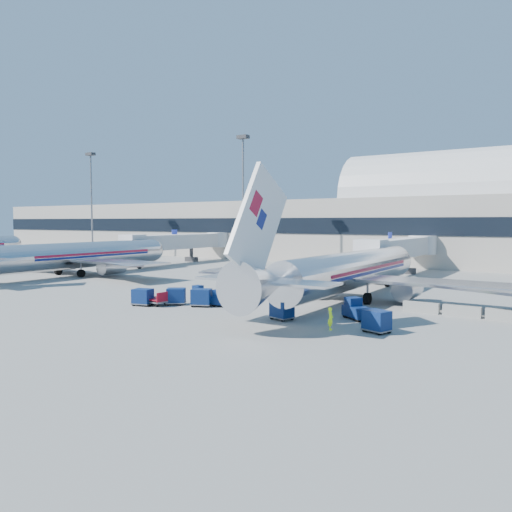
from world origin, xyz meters
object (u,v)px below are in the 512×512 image
Objects in this scene: cart_solo_near at (282,310)px; cart_open_red at (156,300)px; mast_west at (243,181)px; barrier_far at (506,315)px; cart_solo_far at (377,321)px; cart_train_b at (176,296)px; airliner_main at (346,271)px; tug_left at (200,292)px; cart_train_c at (143,297)px; jetbridge_near at (402,248)px; ramp_worker at (331,319)px; mast_far_west at (91,189)px; airliner_mid at (75,255)px; cart_train_a at (201,297)px; barrier_near at (421,307)px; tug_right at (356,310)px; barrier_mid at (462,311)px; tug_lead at (224,299)px; jetbridge_mid at (184,242)px.

cart_solo_near is 13.39m from cart_open_red.
mast_west is 7.53× the size of barrier_far.
cart_train_b is at bearing -164.19° from cart_solo_far.
airliner_main is 12.42× the size of barrier_far.
cart_open_red is at bearing -162.30° from cart_solo_near.
cart_train_c is at bearing 168.92° from tug_left.
jetbridge_near is at bearing 120.55° from barrier_far.
cart_open_red is 1.58× the size of ramp_worker.
mast_west is 38.98m from tug_left.
mast_far_west is 69.17m from cart_open_red.
airliner_mid reaches higher than cart_train_a.
cart_train_c is (55.27, -38.59, -13.96)m from mast_far_west.
barrier_near is at bearing -70.15° from jetbridge_near.
cart_solo_near is 7.94m from cart_solo_far.
cart_train_a is at bearing -136.09° from tug_right.
cart_train_c is 22.21m from cart_solo_far.
cart_train_b is (-20.43, -8.51, 0.38)m from barrier_near.
barrier_mid is at bearing 180.00° from barrier_far.
jetbridge_near is 36.26m from tug_lead.
barrier_near is at bearing -0.17° from cart_train_a.
cart_train_c reaches higher than barrier_far.
airliner_main reaches higher than cart_train_b.
cart_open_red is at bearing -158.78° from barrier_mid.
airliner_main is 17.46× the size of tug_left.
jetbridge_near is 9.17× the size of barrier_mid.
airliner_main is at bearing 22.62° from cart_train_a.
cart_solo_near is at bearing -109.50° from tug_right.
airliner_mid is at bearing 45.33° from ramp_worker.
mast_far_west is at bearing 124.79° from cart_train_a.
airliner_main reaches higher than barrier_mid.
barrier_near is at bearing 180.00° from barrier_mid.
barrier_mid is 25.22m from cart_train_b.
jetbridge_mid is 49.42m from cart_train_c.
barrier_mid and barrier_far have the same top height.
jetbridge_near reaches higher than tug_right.
jetbridge_near is 42.00m from jetbridge_mid.
cart_solo_far is at bearing -45.09° from mast_west.
tug_lead is 6.45m from cart_open_red.
barrier_near is (52.40, -28.81, -3.48)m from jetbridge_mid.
jetbridge_mid reaches higher than barrier_near.
cart_train_c is at bearing -53.01° from jetbridge_mid.
tug_right reaches higher than cart_train_c.
airliner_main is 16.74m from cart_train_b.
barrier_mid is 1.33× the size of cart_train_a.
mast_west reaches higher than tug_left.
jetbridge_near is 40.06m from ramp_worker.
ramp_worker is at bearing -13.76° from cart_train_c.
cart_open_red is at bearing -161.05° from barrier_far.
cart_train_a is (-9.80, -10.49, -2.06)m from airliner_main.
tug_left is at bearing -171.49° from barrier_far.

